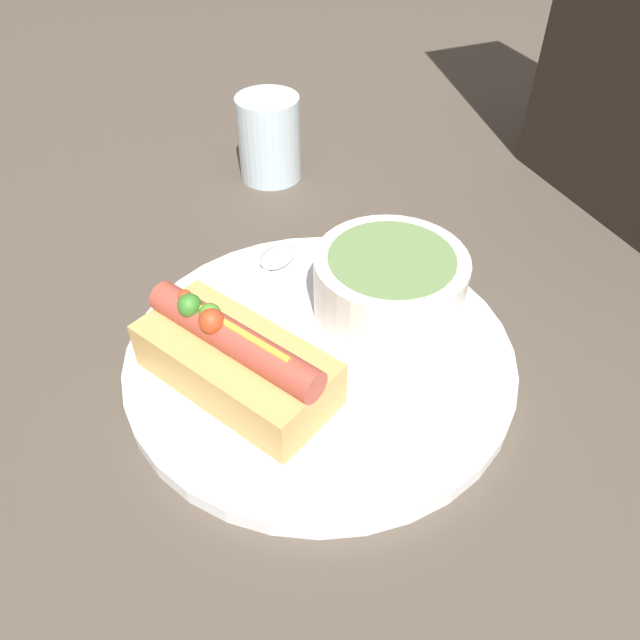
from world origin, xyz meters
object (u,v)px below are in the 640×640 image
Objects in this scene: hot_dog at (235,358)px; soup_bowl at (390,282)px; spoon at (264,271)px; drinking_glass at (269,138)px.

hot_dog is 1.32× the size of soup_bowl.
spoon is (-0.11, 0.06, -0.02)m from hot_dog.
soup_bowl is 0.12m from spoon.
soup_bowl is at bearing 2.30° from drinking_glass.
hot_dog reaches higher than spoon.
drinking_glass is at bearing 30.85° from spoon.
drinking_glass reaches higher than soup_bowl.
spoon is (-0.08, -0.08, -0.03)m from soup_bowl.
hot_dog is at bearing -77.66° from soup_bowl.
hot_dog is 0.14m from soup_bowl.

